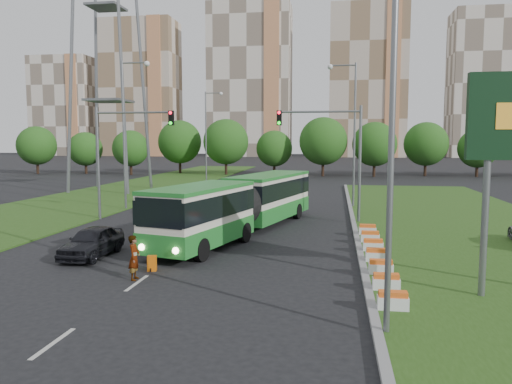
% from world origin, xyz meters
% --- Properties ---
extents(ground, '(360.00, 360.00, 0.00)m').
position_xyz_m(ground, '(0.00, 0.00, 0.00)').
color(ground, black).
rests_on(ground, ground).
extents(grass_median, '(14.00, 60.00, 0.15)m').
position_xyz_m(grass_median, '(13.00, 8.00, 0.07)').
color(grass_median, '#274A15').
rests_on(grass_median, ground).
extents(median_kerb, '(0.30, 60.00, 0.18)m').
position_xyz_m(median_kerb, '(6.05, 8.00, 0.09)').
color(median_kerb, gray).
rests_on(median_kerb, ground).
extents(left_verge, '(12.00, 110.00, 0.10)m').
position_xyz_m(left_verge, '(-18.00, 25.00, 0.05)').
color(left_verge, '#274A15').
rests_on(left_verge, ground).
extents(lane_markings, '(0.20, 100.00, 0.01)m').
position_xyz_m(lane_markings, '(-3.00, 20.00, 0.00)').
color(lane_markings, '#B0AFA9').
rests_on(lane_markings, ground).
extents(flower_planters, '(1.10, 13.70, 0.60)m').
position_xyz_m(flower_planters, '(6.70, -1.40, 0.45)').
color(flower_planters, silver).
rests_on(flower_planters, grass_median).
extents(traffic_mast_median, '(5.76, 0.32, 8.00)m').
position_xyz_m(traffic_mast_median, '(4.78, 10.00, 5.35)').
color(traffic_mast_median, slate).
rests_on(traffic_mast_median, ground).
extents(traffic_mast_left, '(5.76, 0.32, 8.00)m').
position_xyz_m(traffic_mast_left, '(-10.38, 9.00, 5.35)').
color(traffic_mast_left, slate).
rests_on(traffic_mast_left, ground).
extents(street_lamps, '(36.00, 60.00, 12.00)m').
position_xyz_m(street_lamps, '(-3.00, 10.00, 6.00)').
color(street_lamps, slate).
rests_on(street_lamps, ground).
extents(tree_line, '(120.00, 8.00, 9.00)m').
position_xyz_m(tree_line, '(10.00, 55.00, 4.50)').
color(tree_line, '#225416').
rests_on(tree_line, ground).
extents(apartment_tower_west, '(26.00, 15.00, 48.00)m').
position_xyz_m(apartment_tower_west, '(-65.00, 150.00, 24.00)').
color(apartment_tower_west, '#BDAC98').
rests_on(apartment_tower_west, ground).
extents(apartment_tower_cwest, '(28.00, 15.00, 52.00)m').
position_xyz_m(apartment_tower_cwest, '(-25.00, 150.00, 26.00)').
color(apartment_tower_cwest, beige).
rests_on(apartment_tower_cwest, ground).
extents(apartment_tower_ceast, '(25.00, 15.00, 50.00)m').
position_xyz_m(apartment_tower_ceast, '(15.00, 150.00, 25.00)').
color(apartment_tower_ceast, '#BDAC98').
rests_on(apartment_tower_ceast, ground).
extents(apartment_tower_east, '(27.00, 15.00, 47.00)m').
position_xyz_m(apartment_tower_east, '(55.00, 150.00, 23.50)').
color(apartment_tower_east, beige).
rests_on(apartment_tower_east, ground).
extents(midrise_west, '(22.00, 14.00, 36.00)m').
position_xyz_m(midrise_west, '(-95.00, 150.00, 18.00)').
color(midrise_west, beige).
rests_on(midrise_west, ground).
extents(articulated_bus, '(2.77, 17.76, 2.92)m').
position_xyz_m(articulated_bus, '(-0.99, 5.24, 1.79)').
color(articulated_bus, beige).
rests_on(articulated_bus, ground).
extents(car_left_near, '(1.82, 4.40, 1.49)m').
position_xyz_m(car_left_near, '(-6.94, -2.01, 0.74)').
color(car_left_near, black).
rests_on(car_left_near, ground).
extents(car_left_far, '(2.47, 4.98, 1.57)m').
position_xyz_m(car_left_far, '(-7.36, 10.89, 0.79)').
color(car_left_far, black).
rests_on(car_left_far, ground).
extents(pedestrian, '(0.50, 0.71, 1.84)m').
position_xyz_m(pedestrian, '(-3.28, -5.54, 0.92)').
color(pedestrian, gray).
rests_on(pedestrian, ground).
extents(shopping_trolley, '(0.39, 0.41, 0.67)m').
position_xyz_m(shopping_trolley, '(-3.08, -4.11, 0.33)').
color(shopping_trolley, '#D9610B').
rests_on(shopping_trolley, ground).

